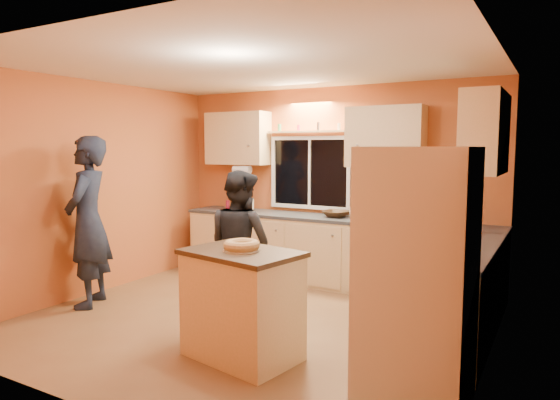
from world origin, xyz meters
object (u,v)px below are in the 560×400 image
Objects in this scene: island at (242,304)px; person_center at (241,245)px; person_right at (406,246)px; person_left at (88,222)px; refrigerator at (417,278)px.

person_center is at bearing 135.22° from island.
person_right is at bearing -153.43° from person_center.
person_left is at bearing 31.49° from person_center.
person_left is 1.82m from person_center.
person_center is (-2.04, 0.84, -0.12)m from refrigerator.
refrigerator is 3.81m from person_left.
person_left is (-3.79, 0.37, 0.06)m from refrigerator.
person_right reaches higher than person_center.
island is at bearing 123.28° from person_right.
island is 1.03m from person_center.
island is at bearing 178.57° from refrigerator.
person_center is at bearing 157.52° from refrigerator.
refrigerator is 1.54m from island.
island is 0.68× the size of person_center.
refrigerator is 1.20m from person_right.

